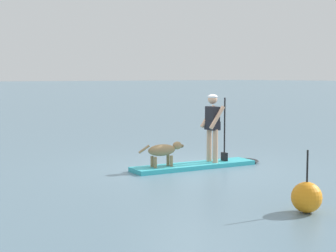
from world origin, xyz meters
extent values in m
plane|color=slate|center=(0.00, 0.00, 0.00)|extent=(400.00, 400.00, 0.00)
cube|color=#33B2BF|center=(0.00, 0.00, 0.05)|extent=(3.11, 1.06, 0.10)
ellipsoid|color=black|center=(1.51, -0.20, 0.05)|extent=(0.64, 0.69, 0.10)
cylinder|color=tan|center=(0.52, 0.06, 0.49)|extent=(0.12, 0.12, 0.78)
cylinder|color=tan|center=(0.48, -0.20, 0.49)|extent=(0.12, 0.12, 0.78)
cube|color=black|center=(0.50, -0.07, 0.96)|extent=(0.27, 0.39, 0.20)
cube|color=black|center=(0.50, -0.07, 1.15)|extent=(0.24, 0.36, 0.53)
sphere|color=tan|center=(0.50, -0.07, 1.58)|extent=(0.22, 0.22, 0.22)
ellipsoid|color=white|center=(0.50, -0.07, 1.64)|extent=(0.23, 0.23, 0.11)
cylinder|color=tan|center=(0.52, 0.12, 1.16)|extent=(0.43, 0.14, 0.54)
cylinder|color=tan|center=(0.47, -0.26, 1.16)|extent=(0.43, 0.14, 0.54)
cylinder|color=black|center=(0.85, -0.11, 0.86)|extent=(0.04, 0.04, 1.51)
cube|color=black|center=(0.85, -0.11, 0.20)|extent=(0.10, 0.19, 0.20)
ellipsoid|color=#997A51|center=(-0.84, 0.11, 0.47)|extent=(0.70, 0.31, 0.26)
ellipsoid|color=#997A51|center=(-0.45, 0.06, 0.55)|extent=(0.24, 0.19, 0.18)
ellipsoid|color=brown|center=(-0.34, 0.05, 0.53)|extent=(0.13, 0.10, 0.08)
cylinder|color=#997A51|center=(-1.28, 0.17, 0.52)|extent=(0.27, 0.09, 0.18)
cylinder|color=#997A51|center=(-0.63, 0.16, 0.22)|extent=(0.07, 0.07, 0.24)
cylinder|color=#997A51|center=(-0.65, 0.01, 0.22)|extent=(0.07, 0.07, 0.24)
cylinder|color=#997A51|center=(-1.03, 0.22, 0.22)|extent=(0.07, 0.07, 0.24)
cylinder|color=#997A51|center=(-1.05, 0.06, 0.22)|extent=(0.07, 0.07, 0.24)
sphere|color=orange|center=(-1.19, -4.16, 0.24)|extent=(0.48, 0.48, 0.48)
cylinder|color=black|center=(-1.19, -4.16, 0.73)|extent=(0.03, 0.03, 0.50)
camera|label=1|loc=(-7.80, -9.36, 2.12)|focal=56.98mm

